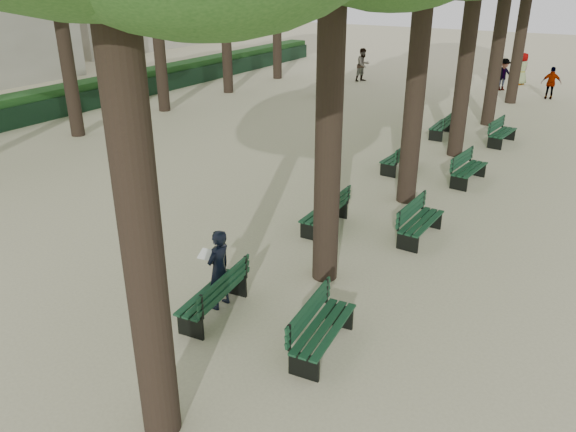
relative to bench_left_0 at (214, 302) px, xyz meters
The scene contains 18 objects.
ground 0.81m from the bench_left_0, 118.84° to the right, with size 120.00×120.00×0.00m, color #C2BB92.
bench_left_0 is the anchor object (origin of this frame).
bench_left_1 4.53m from the bench_left_0, 90.00° to the left, with size 0.59×1.81×0.92m.
bench_left_2 9.76m from the bench_left_0, 90.00° to the left, with size 0.69×1.83×0.92m.
bench_left_3 14.51m from the bench_left_0, 90.00° to the left, with size 0.60×1.81×0.92m.
bench_right_0 2.27m from the bench_left_0, ahead, with size 0.72×1.84×0.92m.
bench_right_1 5.63m from the bench_left_0, 66.25° to the left, with size 0.65×1.82×0.92m.
bench_right_2 9.96m from the bench_left_0, 76.85° to the left, with size 0.76×1.85×0.92m.
bench_right_3 14.75m from the bench_left_0, 81.16° to the left, with size 0.76×1.85×0.92m.
man_with_map 0.61m from the bench_left_0, 103.13° to the left, with size 0.61×0.66×1.60m.
pedestrian_e 20.52m from the bench_left_0, 111.63° to the left, with size 1.64×0.35×1.77m, color #262628.
pedestrian_c 24.35m from the bench_left_0, 83.78° to the left, with size 0.94×0.32×1.60m, color #262628.
pedestrian_d 27.66m from the bench_left_0, 88.62° to the left, with size 0.86×0.35×1.76m, color #262628.
pedestrian_b 25.40m from the bench_left_0, 89.81° to the left, with size 1.09×0.34×1.68m, color #262628.
pedestrian_a 25.21m from the bench_left_0, 107.42° to the left, with size 0.91×0.38×1.88m, color #262628.
fence 18.52m from the bench_left_0, 146.08° to the left, with size 0.08×42.00×0.90m, color black.
hedge 19.11m from the bench_left_0, 147.25° to the left, with size 1.20×42.00×1.20m, color #184618.
building_far 44.54m from the bench_left_0, 138.68° to the left, with size 12.00×16.00×7.00m, color #B7B2A3.
Camera 1 is at (6.14, -6.34, 5.94)m, focal length 35.00 mm.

